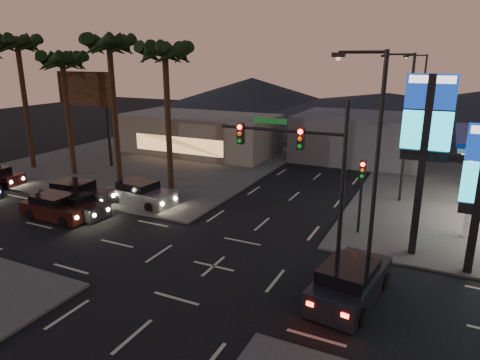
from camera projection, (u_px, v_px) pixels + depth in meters
The scene contains 22 objects.
ground at pixel (214, 266), 20.63m from camera, with size 140.00×140.00×0.00m, color black.
corner_lot_nw at pixel (149, 161), 41.15m from camera, with size 24.00×24.00×0.12m, color #47443F.
pylon_sign_tall at pixel (426, 131), 20.08m from camera, with size 2.20×0.35×9.00m.
traffic_signal_mast at pixel (305, 160), 19.34m from camera, with size 6.10×0.39×8.00m.
pedestal_signal at pixel (361, 185), 23.57m from camera, with size 0.32×0.39×4.30m.
streetlight_near at pixel (372, 161), 17.08m from camera, with size 2.14×0.25×10.00m.
streetlight_mid at pixel (405, 120), 28.33m from camera, with size 2.14×0.25×10.00m.
streetlight_far at pixel (419, 101), 40.45m from camera, with size 2.14×0.25×10.00m.
palm_a at pixel (165, 62), 30.01m from camera, with size 4.41×4.41×10.86m.
palm_b at pixel (110, 54), 31.95m from camera, with size 4.41×4.41×11.46m.
palm_c at pixel (63, 68), 34.34m from camera, with size 4.41×4.41×10.26m.
palm_d at pixel (18, 52), 36.08m from camera, with size 4.41×4.41×11.66m.
billboard at pixel (85, 96), 38.70m from camera, with size 6.00×0.30×8.50m.
building_far_west at pixel (199, 134), 44.97m from camera, with size 16.00×8.00×4.00m, color #726B5B.
building_far_mid at pixel (361, 137), 41.69m from camera, with size 12.00×9.00×4.40m, color #4C4C51.
hill_left at pixel (252, 94), 82.18m from camera, with size 40.00×40.00×6.00m, color black.
hill_center at pixel (387, 105), 72.01m from camera, with size 60.00×60.00×4.00m, color black.
car_lane_a_front at pixel (77, 206), 27.10m from camera, with size 4.31×1.97×1.38m.
car_lane_a_mid at pixel (56, 208), 26.61m from camera, with size 4.69×2.00×1.52m.
car_lane_b_front at pixel (141, 194), 29.15m from camera, with size 5.06×2.48×1.60m.
car_lane_b_mid at pixel (77, 194), 29.21m from camera, with size 5.05×2.47×1.60m.
suv_station at pixel (350, 282), 17.63m from camera, with size 2.73×5.23×1.67m.
Camera 1 is at (9.27, -16.27, 9.70)m, focal length 32.00 mm.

